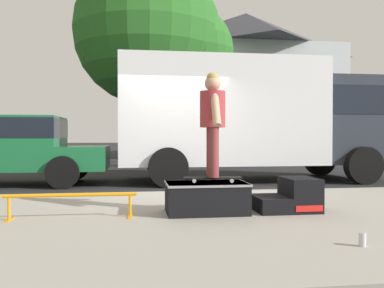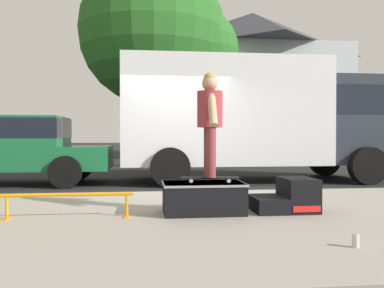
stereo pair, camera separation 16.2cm
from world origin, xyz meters
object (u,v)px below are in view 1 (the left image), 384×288
object	(u,v)px
soda_can	(362,240)
skater_kid	(213,116)
skate_box	(206,197)
kicker_ramp	(291,197)
street_tree_main	(156,37)
grind_rail	(71,199)
box_truck	(255,115)
skateboard	(213,178)

from	to	relation	value
soda_can	skater_kid	bearing A→B (deg)	119.20
skate_box	kicker_ramp	xyz separation A→B (m)	(1.18, -0.00, -0.03)
soda_can	street_tree_main	size ratio (longest dim) A/B	0.02
skater_kid	kicker_ramp	bearing A→B (deg)	-2.34
skate_box	grind_rail	size ratio (longest dim) A/B	0.66
skate_box	soda_can	xyz separation A→B (m)	(1.15, -1.84, -0.15)
grind_rail	skater_kid	world-z (taller)	skater_kid
skate_box	kicker_ramp	bearing A→B (deg)	-0.02
skate_box	grind_rail	bearing A→B (deg)	-175.66
kicker_ramp	skater_kid	world-z (taller)	skater_kid
skate_box	skater_kid	bearing A→B (deg)	25.00
skate_box	kicker_ramp	size ratio (longest dim) A/B	1.28
soda_can	box_truck	size ratio (longest dim) A/B	0.02
kicker_ramp	soda_can	xyz separation A→B (m)	(-0.03, -1.84, -0.12)
grind_rail	skateboard	size ratio (longest dim) A/B	2.03
box_truck	street_tree_main	size ratio (longest dim) A/B	0.89
kicker_ramp	skateboard	world-z (taller)	skateboard
skateboard	box_truck	distance (m)	5.43
soda_can	kicker_ramp	bearing A→B (deg)	89.09
skateboard	soda_can	world-z (taller)	skateboard
skateboard	skate_box	bearing A→B (deg)	-155.00
kicker_ramp	skateboard	distance (m)	1.12
skateboard	skater_kid	distance (m)	0.84
skate_box	kicker_ramp	world-z (taller)	kicker_ramp
skate_box	street_tree_main	world-z (taller)	street_tree_main
grind_rail	street_tree_main	xyz separation A→B (m)	(1.58, 10.30, 4.55)
kicker_ramp	soda_can	world-z (taller)	kicker_ramp
box_truck	skateboard	bearing A→B (deg)	-112.91
skate_box	grind_rail	xyz separation A→B (m)	(-1.73, -0.13, 0.02)
kicker_ramp	box_truck	world-z (taller)	box_truck
grind_rail	skater_kid	xyz separation A→B (m)	(1.83, 0.18, 1.06)
kicker_ramp	grind_rail	world-z (taller)	kicker_ramp
skater_kid	soda_can	bearing A→B (deg)	-60.80
skater_kid	soda_can	size ratio (longest dim) A/B	11.14
skate_box	soda_can	world-z (taller)	skate_box
grind_rail	street_tree_main	world-z (taller)	street_tree_main
kicker_ramp	street_tree_main	size ratio (longest dim) A/B	0.11
kicker_ramp	street_tree_main	bearing A→B (deg)	97.45
grind_rail	box_truck	world-z (taller)	box_truck
soda_can	box_truck	world-z (taller)	box_truck
skate_box	skateboard	size ratio (longest dim) A/B	1.35
skater_kid	skate_box	bearing A→B (deg)	-155.00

